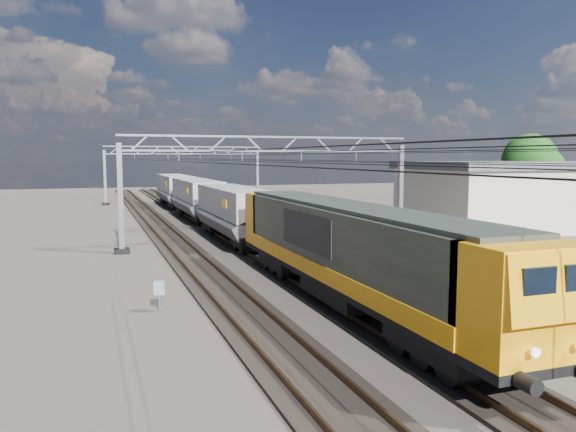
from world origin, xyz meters
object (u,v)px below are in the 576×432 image
object	(u,v)px
hopper_wagon_lead	(235,210)
industrial_shed	(522,195)
catenary_gantry_mid	(272,186)
hopper_wagon_mid	(197,196)
trackside_cabinet	(160,289)
tree_far	(534,163)
catenary_gantry_far	(184,172)
locomotive	(348,248)
hopper_wagon_third	(175,188)

from	to	relation	value
hopper_wagon_lead	industrial_shed	distance (m)	24.01
catenary_gantry_mid	hopper_wagon_lead	bearing A→B (deg)	133.83
hopper_wagon_mid	trackside_cabinet	xyz separation A→B (m)	(-6.86, -30.17, -1.33)
catenary_gantry_mid	industrial_shed	xyz separation A→B (m)	(22.00, 2.00, -1.18)
hopper_wagon_lead	tree_far	size ratio (longest dim) A/B	1.61
catenary_gantry_mid	tree_far	bearing A→B (deg)	17.89
catenary_gantry_far	locomotive	xyz separation A→B (m)	(-2.00, -51.61, -1.58)
catenary_gantry_mid	catenary_gantry_far	world-z (taller)	same
catenary_gantry_far	trackside_cabinet	world-z (taller)	catenary_gantry_far
locomotive	catenary_gantry_mid	bearing A→B (deg)	82.70
hopper_wagon_third	trackside_cabinet	world-z (taller)	hopper_wagon_third
hopper_wagon_lead	industrial_shed	xyz separation A→B (m)	(24.00, -0.08, 0.49)
catenary_gantry_mid	hopper_wagon_lead	size ratio (longest dim) A/B	1.53
industrial_shed	tree_far	bearing A→B (deg)	43.12
hopper_wagon_lead	tree_far	world-z (taller)	tree_far
hopper_wagon_lead	trackside_cabinet	bearing A→B (deg)	-113.24
catenary_gantry_mid	catenary_gantry_far	size ratio (longest dim) A/B	1.00
tree_far	trackside_cabinet	bearing A→B (deg)	-148.85
hopper_wagon_mid	catenary_gantry_far	bearing A→B (deg)	84.21
hopper_wagon_lead	locomotive	bearing A→B (deg)	-90.00
hopper_wagon_third	industrial_shed	xyz separation A→B (m)	(24.00, -28.48, 0.49)
hopper_wagon_lead	trackside_cabinet	size ratio (longest dim) A/B	10.89
locomotive	hopper_wagon_mid	size ratio (longest dim) A/B	1.62
locomotive	industrial_shed	size ratio (longest dim) A/B	1.13
tree_far	catenary_gantry_mid	bearing A→B (deg)	-162.11
catenary_gantry_mid	industrial_shed	world-z (taller)	catenary_gantry_mid
hopper_wagon_third	tree_far	world-z (taller)	tree_far
hopper_wagon_third	catenary_gantry_mid	bearing A→B (deg)	-86.25
catenary_gantry_mid	hopper_wagon_third	bearing A→B (deg)	93.75
catenary_gantry_mid	tree_far	world-z (taller)	tree_far
catenary_gantry_mid	trackside_cabinet	xyz separation A→B (m)	(-8.86, -13.89, -3.00)
hopper_wagon_third	locomotive	bearing A→B (deg)	-90.00
locomotive	hopper_wagon_mid	world-z (taller)	locomotive
catenary_gantry_far	locomotive	bearing A→B (deg)	-92.22
hopper_wagon_third	trackside_cabinet	xyz separation A→B (m)	(-6.86, -44.37, -1.33)
trackside_cabinet	industrial_shed	xyz separation A→B (m)	(30.86, 15.89, 1.82)
hopper_wagon_mid	tree_far	bearing A→B (deg)	-11.36
catenary_gantry_far	hopper_wagon_lead	distance (m)	34.02
catenary_gantry_mid	hopper_wagon_mid	size ratio (longest dim) A/B	1.53
catenary_gantry_far	tree_far	size ratio (longest dim) A/B	2.46
industrial_shed	tree_far	xyz separation A→B (m)	(8.32, 7.79, 2.43)
hopper_wagon_mid	hopper_wagon_third	bearing A→B (deg)	90.00
hopper_wagon_lead	industrial_shed	size ratio (longest dim) A/B	0.70
trackside_cabinet	hopper_wagon_lead	bearing A→B (deg)	81.43
hopper_wagon_mid	trackside_cabinet	bearing A→B (deg)	-102.80
locomotive	tree_far	size ratio (longest dim) A/B	2.61
locomotive	hopper_wagon_lead	xyz separation A→B (m)	(-0.00, 17.70, -0.09)
catenary_gantry_far	industrial_shed	distance (m)	40.51
hopper_wagon_mid	hopper_wagon_third	world-z (taller)	same
trackside_cabinet	hopper_wagon_third	bearing A→B (deg)	95.88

